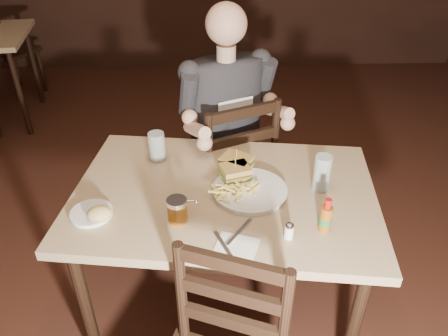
{
  "coord_description": "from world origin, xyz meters",
  "views": [
    {
      "loc": [
        0.24,
        -1.39,
        1.83
      ],
      "look_at": [
        0.28,
        0.08,
        0.85
      ],
      "focal_mm": 35.0,
      "sensor_mm": 36.0,
      "label": 1
    }
  ],
  "objects_px": {
    "glass_left": "(157,147)",
    "side_plate": "(92,214)",
    "diner": "(229,98)",
    "dinner_plate": "(250,191)",
    "chair_far": "(225,171)",
    "bg_chair_far": "(10,51)",
    "syrup_dispenser": "(177,211)",
    "main_table": "(224,207)",
    "glass_right": "(322,173)",
    "hot_sauce": "(326,215)"
  },
  "relations": [
    {
      "from": "glass_left",
      "to": "side_plate",
      "type": "height_order",
      "value": "glass_left"
    },
    {
      "from": "diner",
      "to": "dinner_plate",
      "type": "relative_size",
      "value": 3.01
    },
    {
      "from": "chair_far",
      "to": "side_plate",
      "type": "distance_m",
      "value": 0.93
    },
    {
      "from": "diner",
      "to": "bg_chair_far",
      "type": "bearing_deg",
      "value": 108.75
    },
    {
      "from": "diner",
      "to": "side_plate",
      "type": "relative_size",
      "value": 5.7
    },
    {
      "from": "syrup_dispenser",
      "to": "main_table",
      "type": "bearing_deg",
      "value": 52.46
    },
    {
      "from": "bg_chair_far",
      "to": "side_plate",
      "type": "bearing_deg",
      "value": 140.98
    },
    {
      "from": "side_plate",
      "to": "chair_far",
      "type": "bearing_deg",
      "value": 53.48
    },
    {
      "from": "dinner_plate",
      "to": "glass_left",
      "type": "height_order",
      "value": "glass_left"
    },
    {
      "from": "glass_left",
      "to": "side_plate",
      "type": "xyz_separation_m",
      "value": [
        -0.21,
        -0.39,
        -0.06
      ]
    },
    {
      "from": "dinner_plate",
      "to": "glass_right",
      "type": "bearing_deg",
      "value": 4.13
    },
    {
      "from": "diner",
      "to": "chair_far",
      "type": "bearing_deg",
      "value": 90.0
    },
    {
      "from": "chair_far",
      "to": "bg_chair_far",
      "type": "relative_size",
      "value": 1.08
    },
    {
      "from": "main_table",
      "to": "glass_left",
      "type": "height_order",
      "value": "glass_left"
    },
    {
      "from": "diner",
      "to": "syrup_dispenser",
      "type": "distance_m",
      "value": 0.75
    },
    {
      "from": "hot_sauce",
      "to": "side_plate",
      "type": "xyz_separation_m",
      "value": [
        -0.86,
        0.1,
        -0.06
      ]
    },
    {
      "from": "glass_right",
      "to": "side_plate",
      "type": "xyz_separation_m",
      "value": [
        -0.89,
        -0.14,
        -0.07
      ]
    },
    {
      "from": "main_table",
      "to": "hot_sauce",
      "type": "height_order",
      "value": "hot_sauce"
    },
    {
      "from": "dinner_plate",
      "to": "hot_sauce",
      "type": "distance_m",
      "value": 0.34
    },
    {
      "from": "main_table",
      "to": "hot_sauce",
      "type": "distance_m",
      "value": 0.45
    },
    {
      "from": "main_table",
      "to": "bg_chair_far",
      "type": "bearing_deg",
      "value": 125.87
    },
    {
      "from": "dinner_plate",
      "to": "side_plate",
      "type": "distance_m",
      "value": 0.62
    },
    {
      "from": "bg_chair_far",
      "to": "dinner_plate",
      "type": "distance_m",
      "value": 3.44
    },
    {
      "from": "main_table",
      "to": "side_plate",
      "type": "distance_m",
      "value": 0.53
    },
    {
      "from": "main_table",
      "to": "bg_chair_far",
      "type": "height_order",
      "value": "bg_chair_far"
    },
    {
      "from": "main_table",
      "to": "syrup_dispenser",
      "type": "relative_size",
      "value": 13.17
    },
    {
      "from": "glass_right",
      "to": "side_plate",
      "type": "bearing_deg",
      "value": -171.0
    },
    {
      "from": "dinner_plate",
      "to": "glass_right",
      "type": "distance_m",
      "value": 0.3
    },
    {
      "from": "glass_right",
      "to": "hot_sauce",
      "type": "distance_m",
      "value": 0.25
    },
    {
      "from": "dinner_plate",
      "to": "hot_sauce",
      "type": "xyz_separation_m",
      "value": [
        0.25,
        -0.23,
        0.06
      ]
    },
    {
      "from": "glass_right",
      "to": "hot_sauce",
      "type": "xyz_separation_m",
      "value": [
        -0.04,
        -0.25,
        -0.01
      ]
    },
    {
      "from": "main_table",
      "to": "side_plate",
      "type": "xyz_separation_m",
      "value": [
        -0.5,
        -0.14,
        0.09
      ]
    },
    {
      "from": "chair_far",
      "to": "diner",
      "type": "relative_size",
      "value": 1.09
    },
    {
      "from": "glass_left",
      "to": "side_plate",
      "type": "bearing_deg",
      "value": -118.86
    },
    {
      "from": "glass_right",
      "to": "syrup_dispenser",
      "type": "distance_m",
      "value": 0.6
    },
    {
      "from": "main_table",
      "to": "diner",
      "type": "height_order",
      "value": "diner"
    },
    {
      "from": "dinner_plate",
      "to": "syrup_dispenser",
      "type": "relative_size",
      "value": 2.95
    },
    {
      "from": "hot_sauce",
      "to": "side_plate",
      "type": "relative_size",
      "value": 0.89
    },
    {
      "from": "main_table",
      "to": "dinner_plate",
      "type": "height_order",
      "value": "dinner_plate"
    },
    {
      "from": "hot_sauce",
      "to": "syrup_dispenser",
      "type": "height_order",
      "value": "hot_sauce"
    },
    {
      "from": "glass_right",
      "to": "glass_left",
      "type": "bearing_deg",
      "value": 160.31
    },
    {
      "from": "main_table",
      "to": "hot_sauce",
      "type": "relative_size",
      "value": 9.49
    },
    {
      "from": "main_table",
      "to": "syrup_dispenser",
      "type": "xyz_separation_m",
      "value": [
        -0.18,
        -0.18,
        0.13
      ]
    },
    {
      "from": "bg_chair_far",
      "to": "hot_sauce",
      "type": "relative_size",
      "value": 6.45
    },
    {
      "from": "dinner_plate",
      "to": "hot_sauce",
      "type": "relative_size",
      "value": 2.12
    },
    {
      "from": "diner",
      "to": "glass_left",
      "type": "xyz_separation_m",
      "value": [
        -0.33,
        -0.28,
        -0.1
      ]
    },
    {
      "from": "main_table",
      "to": "glass_right",
      "type": "relative_size",
      "value": 8.4
    },
    {
      "from": "bg_chair_far",
      "to": "dinner_plate",
      "type": "xyz_separation_m",
      "value": [
        2.07,
        -2.73,
        0.33
      ]
    },
    {
      "from": "bg_chair_far",
      "to": "syrup_dispenser",
      "type": "xyz_separation_m",
      "value": [
        1.79,
        -2.89,
        0.37
      ]
    },
    {
      "from": "main_table",
      "to": "glass_right",
      "type": "distance_m",
      "value": 0.42
    }
  ]
}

